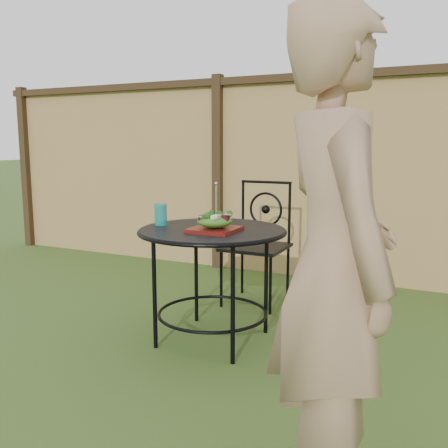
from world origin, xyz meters
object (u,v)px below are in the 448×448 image
patio_table (212,251)px  patio_chair (258,239)px  diner (334,268)px  salad_plate (215,230)px

patio_table → patio_chair: size_ratio=0.97×
patio_chair → patio_table: bearing=-87.5°
diner → salad_plate: size_ratio=6.25×
patio_table → patio_chair: (-0.04, 0.87, -0.08)m
patio_table → salad_plate: size_ratio=3.42×
patio_table → patio_chair: patio_chair is taller
patio_table → patio_chair: 0.87m
diner → salad_plate: 1.41m
diner → patio_table: bearing=8.4°
salad_plate → diner: bearing=-47.1°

